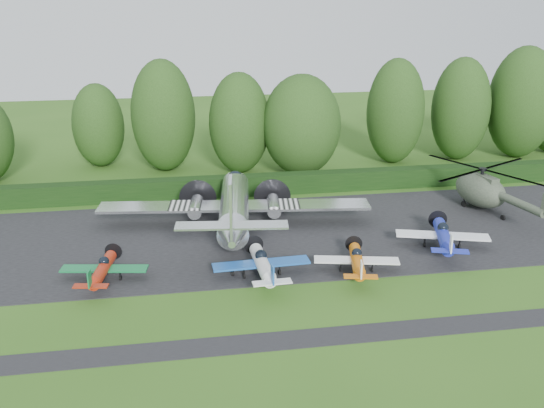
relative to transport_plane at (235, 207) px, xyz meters
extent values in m
plane|color=#2D5718|center=(4.54, -11.69, -2.12)|extent=(160.00, 160.00, 0.00)
cube|color=black|center=(4.54, -1.69, -2.11)|extent=(70.00, 18.00, 0.01)
cube|color=black|center=(4.54, -17.69, -2.12)|extent=(70.00, 2.00, 0.00)
cube|color=black|center=(4.54, 9.31, -2.12)|extent=(90.00, 1.60, 2.00)
cylinder|color=silver|center=(0.00, 0.36, -0.07)|extent=(2.48, 12.93, 2.48)
cone|color=silver|center=(0.00, 7.60, -0.07)|extent=(2.48, 1.62, 2.48)
cone|color=silver|center=(0.00, -7.39, 0.47)|extent=(2.48, 3.23, 2.48)
sphere|color=black|center=(0.00, 6.57, 0.47)|extent=(1.62, 1.62, 1.62)
cube|color=silver|center=(0.00, 1.44, -0.39)|extent=(23.70, 2.59, 0.24)
cube|color=white|center=(-4.31, 1.44, -0.26)|extent=(2.80, 2.69, 0.05)
cube|color=white|center=(4.31, 1.44, -0.26)|extent=(2.80, 2.69, 0.05)
cylinder|color=silver|center=(-3.45, 2.09, -0.66)|extent=(1.18, 3.45, 1.18)
cylinder|color=silver|center=(3.45, 2.09, -0.66)|extent=(1.18, 3.45, 1.18)
cylinder|color=black|center=(-3.45, 4.51, -0.66)|extent=(3.45, 0.03, 3.45)
cylinder|color=black|center=(3.45, 4.51, -0.66)|extent=(3.45, 0.03, 3.45)
cube|color=silver|center=(0.00, -8.26, 1.65)|extent=(8.08, 1.51, 0.15)
cube|color=silver|center=(0.00, -8.58, 3.16)|extent=(0.19, 2.37, 4.09)
cylinder|color=black|center=(-3.45, 1.65, -1.85)|extent=(0.27, 0.97, 0.97)
cylinder|color=black|center=(3.45, 1.65, -1.85)|extent=(0.27, 0.97, 0.97)
cylinder|color=black|center=(0.00, -8.69, -1.92)|extent=(0.19, 0.47, 0.47)
cylinder|color=#9A220E|center=(-10.28, -8.13, -1.15)|extent=(0.85, 4.84, 0.85)
sphere|color=black|center=(-10.28, -7.61, -0.75)|extent=(0.74, 0.74, 0.74)
cube|color=#0F6A35|center=(-10.28, -7.69, -1.28)|extent=(6.16, 1.14, 0.12)
cube|color=#9A220E|center=(-10.28, -11.04, -0.93)|extent=(2.29, 0.62, 0.09)
cube|color=#0F6A35|center=(-10.28, -11.13, -0.36)|extent=(0.09, 0.70, 1.14)
cylinder|color=black|center=(-10.28, -5.01, -1.15)|extent=(1.32, 0.02, 1.32)
cylinder|color=black|center=(-11.42, -7.87, -1.96)|extent=(0.12, 0.39, 0.39)
cylinder|color=black|center=(-9.13, -7.87, -1.96)|extent=(0.12, 0.39, 0.39)
cylinder|color=black|center=(-10.28, -5.85, -1.98)|extent=(0.11, 0.35, 0.35)
cylinder|color=white|center=(1.02, -9.43, -1.01)|extent=(0.97, 5.56, 0.97)
sphere|color=black|center=(1.02, -8.82, -0.55)|extent=(0.85, 0.85, 0.85)
cube|color=#1C53AA|center=(1.02, -8.92, -1.16)|extent=(7.07, 1.31, 0.14)
cube|color=white|center=(1.02, -12.76, -0.75)|extent=(2.63, 0.71, 0.10)
cube|color=#1C53AA|center=(1.02, -12.86, -0.10)|extent=(0.10, 0.81, 1.31)
cylinder|color=black|center=(1.02, -5.84, -1.01)|extent=(1.52, 0.02, 1.52)
cylinder|color=black|center=(-0.30, -9.12, -1.94)|extent=(0.14, 0.44, 0.44)
cylinder|color=black|center=(2.33, -9.12, -1.94)|extent=(0.14, 0.44, 0.44)
cylinder|color=black|center=(1.02, -6.80, -1.96)|extent=(0.12, 0.40, 0.40)
cylinder|color=#C9620B|center=(7.96, -9.69, -1.14)|extent=(0.86, 4.90, 0.86)
sphere|color=black|center=(7.96, -9.15, -0.74)|extent=(0.75, 0.75, 0.75)
cube|color=white|center=(7.96, -9.24, -1.27)|extent=(6.24, 1.16, 0.12)
cube|color=#C9620B|center=(7.96, -12.63, -0.91)|extent=(2.32, 0.62, 0.09)
cube|color=white|center=(7.96, -12.72, -0.33)|extent=(0.09, 0.71, 1.16)
cylinder|color=black|center=(7.96, -6.52, -1.14)|extent=(1.34, 0.02, 1.34)
cylinder|color=black|center=(6.80, -9.42, -1.96)|extent=(0.12, 0.39, 0.39)
cylinder|color=black|center=(9.12, -9.42, -1.96)|extent=(0.12, 0.39, 0.39)
cylinder|color=black|center=(7.96, -7.37, -1.97)|extent=(0.11, 0.36, 0.36)
cylinder|color=#1C28AA|center=(15.99, -6.66, -0.96)|extent=(1.01, 5.77, 1.01)
sphere|color=black|center=(15.99, -6.03, -0.49)|extent=(0.88, 0.88, 0.88)
cube|color=white|center=(15.99, -6.13, -1.12)|extent=(7.35, 1.36, 0.15)
cube|color=#1C28AA|center=(15.99, -10.12, -0.70)|extent=(2.73, 0.73, 0.10)
cube|color=white|center=(15.99, -10.23, -0.02)|extent=(0.10, 0.84, 1.36)
cylinder|color=black|center=(15.99, -2.93, -0.96)|extent=(1.57, 0.02, 1.57)
cylinder|color=black|center=(14.62, -6.34, -1.93)|extent=(0.15, 0.46, 0.46)
cylinder|color=black|center=(17.35, -6.34, -1.93)|extent=(0.15, 0.46, 0.46)
cylinder|color=black|center=(15.99, -3.93, -1.95)|extent=(0.13, 0.42, 0.42)
ellipsoid|color=#323C2E|center=(23.33, 1.73, -0.25)|extent=(3.23, 5.92, 3.10)
cylinder|color=#323C2E|center=(23.33, -2.92, 0.06)|extent=(0.72, 6.21, 0.72)
cube|color=#323C2E|center=(23.33, -6.14, 0.99)|extent=(0.12, 0.93, 1.66)
cylinder|color=black|center=(23.33, 1.73, 1.30)|extent=(0.31, 0.31, 0.83)
cylinder|color=black|center=(23.33, 1.73, 1.77)|extent=(0.72, 0.72, 0.26)
cylinder|color=black|center=(23.33, 1.73, 1.77)|extent=(12.43, 12.43, 0.06)
cube|color=#323C2E|center=(23.33, 0.91, 0.94)|extent=(0.93, 2.07, 0.72)
ellipsoid|color=black|center=(23.33, 3.39, -0.15)|extent=(1.97, 1.97, 1.77)
cylinder|color=black|center=(22.30, 2.56, -1.81)|extent=(0.19, 0.58, 0.58)
cylinder|color=black|center=(24.37, 2.56, -1.81)|extent=(0.19, 0.58, 0.58)
cylinder|color=black|center=(23.33, -1.58, -1.86)|extent=(0.17, 0.50, 0.50)
cylinder|color=#3F3326|center=(33.43, 8.63, -1.50)|extent=(0.12, 0.12, 1.23)
cylinder|color=black|center=(20.77, 18.38, -0.11)|extent=(0.70, 0.70, 4.02)
ellipsoid|color=#1C3611|center=(20.77, 18.38, 4.02)|extent=(6.68, 6.68, 12.28)
cylinder|color=black|center=(36.64, 18.39, 0.08)|extent=(0.70, 0.70, 4.39)
ellipsoid|color=#1C3611|center=(36.64, 18.39, 4.59)|extent=(8.02, 8.02, 13.42)
cylinder|color=black|center=(28.99, 18.65, -0.12)|extent=(0.70, 0.70, 4.00)
ellipsoid|color=#1C3611|center=(28.99, 18.65, 4.00)|extent=(6.86, 6.86, 12.23)
cylinder|color=black|center=(2.38, 17.35, -0.28)|extent=(0.70, 0.70, 3.68)
ellipsoid|color=#1C3611|center=(2.38, 17.35, 3.50)|extent=(6.74, 6.74, 11.23)
cylinder|color=black|center=(-5.90, 19.46, -0.06)|extent=(0.70, 0.70, 4.11)
ellipsoid|color=#1C3611|center=(-5.90, 19.46, 4.16)|extent=(7.10, 7.10, 12.55)
cylinder|color=black|center=(-13.38, 22.42, -0.54)|extent=(0.70, 0.70, 3.15)
ellipsoid|color=#1C3611|center=(-13.38, 22.42, 2.70)|extent=(5.88, 5.88, 9.64)
cylinder|color=black|center=(9.00, 15.43, -0.30)|extent=(0.70, 0.70, 3.64)
ellipsoid|color=#1C3611|center=(9.00, 15.43, 3.45)|extent=(8.58, 8.58, 11.14)
camera|label=1|loc=(-4.60, -48.32, 17.81)|focal=40.00mm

